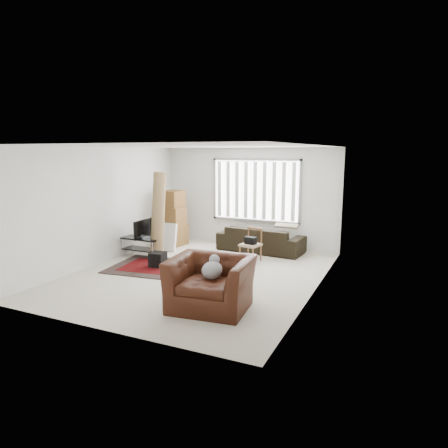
% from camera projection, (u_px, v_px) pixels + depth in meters
% --- Properties ---
extents(room, '(6.00, 6.02, 2.71)m').
position_uv_depth(room, '(210.00, 190.00, 8.69)').
color(room, beige).
rests_on(room, ground).
extents(persian_rug, '(2.58, 1.88, 0.02)m').
position_uv_depth(persian_rug, '(165.00, 268.00, 8.99)').
color(persian_rug, black).
rests_on(persian_rug, ground).
extents(tv_stand, '(0.98, 0.44, 0.49)m').
position_uv_depth(tv_stand, '(142.00, 243.00, 9.91)').
color(tv_stand, black).
rests_on(tv_stand, ground).
extents(tv, '(0.10, 0.80, 0.46)m').
position_uv_depth(tv, '(141.00, 228.00, 9.84)').
color(tv, black).
rests_on(tv, tv_stand).
extents(subwoofer, '(0.35, 0.35, 0.32)m').
position_uv_depth(subwoofer, '(158.00, 259.00, 9.04)').
color(subwoofer, black).
rests_on(subwoofer, persian_rug).
extents(moving_boxes, '(0.69, 0.64, 1.53)m').
position_uv_depth(moving_boxes, '(174.00, 220.00, 11.14)').
color(moving_boxes, brown).
rests_on(moving_boxes, ground).
extents(white_flatpack, '(0.58, 0.22, 0.74)m').
position_uv_depth(white_flatpack, '(166.00, 237.00, 10.53)').
color(white_flatpack, silver).
rests_on(white_flatpack, ground).
extents(rolled_rug, '(0.47, 0.77, 2.11)m').
position_uv_depth(rolled_rug, '(158.00, 215.00, 9.78)').
color(rolled_rug, olive).
rests_on(rolled_rug, ground).
extents(sofa, '(2.30, 1.14, 0.86)m').
position_uv_depth(sofa, '(261.00, 235.00, 10.45)').
color(sofa, black).
rests_on(sofa, ground).
extents(side_chair, '(0.51, 0.51, 0.80)m').
position_uv_depth(side_chair, '(251.00, 243.00, 9.50)').
color(side_chair, '#8C755C').
rests_on(side_chair, ground).
extents(armchair, '(1.44, 1.29, 0.98)m').
position_uv_depth(armchair, '(211.00, 279.00, 6.64)').
color(armchair, '#39170B').
rests_on(armchair, ground).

